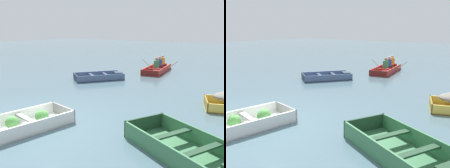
% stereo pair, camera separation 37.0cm
% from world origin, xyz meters
% --- Properties ---
extents(ground_plane, '(80.00, 80.00, 0.00)m').
position_xyz_m(ground_plane, '(0.00, 0.00, 0.00)').
color(ground_plane, '#47606B').
extents(dinghy_white_foreground, '(1.67, 3.51, 0.42)m').
position_xyz_m(dinghy_white_foreground, '(-0.08, -0.87, 0.14)').
color(dinghy_white_foreground, white).
rests_on(dinghy_white_foreground, ground).
extents(skiff_slate_blue_near_moored, '(2.37, 2.69, 0.33)m').
position_xyz_m(skiff_slate_blue_near_moored, '(-2.48, 5.88, 0.11)').
color(skiff_slate_blue_near_moored, '#475B7F').
rests_on(skiff_slate_blue_near_moored, ground).
extents(skiff_green_far_moored, '(3.07, 2.24, 0.42)m').
position_xyz_m(skiff_green_far_moored, '(4.10, 0.68, 0.15)').
color(skiff_green_far_moored, '#387047').
rests_on(skiff_green_far_moored, ground).
extents(rowboat_red_with_crew, '(2.23, 3.37, 0.90)m').
position_xyz_m(rowboat_red_with_crew, '(-1.19, 9.87, 0.21)').
color(rowboat_red_with_crew, '#AD2D28').
rests_on(rowboat_red_with_crew, ground).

